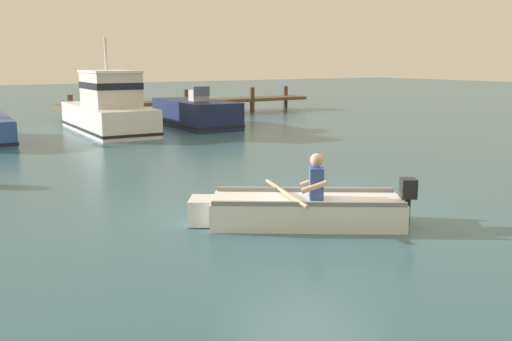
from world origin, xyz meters
TOP-DOWN VIEW (x-y plane):
  - ground_plane at (0.00, 0.00)m, footprint 120.00×120.00m
  - wooden_dock at (6.50, 18.03)m, footprint 13.20×1.64m
  - rowboat_with_person at (-0.61, -0.69)m, footprint 3.37×2.64m
  - moored_boat_white at (0.62, 13.09)m, footprint 2.31×6.05m
  - moored_boat_navy at (4.19, 12.98)m, footprint 2.16×4.72m

SIDE VIEW (x-z plane):
  - ground_plane at x=0.00m, z-range 0.00..0.00m
  - rowboat_with_person at x=-0.61m, z-range -0.34..0.85m
  - moored_boat_navy at x=4.19m, z-range -0.31..1.35m
  - wooden_dock at x=6.50m, z-range -0.02..1.29m
  - moored_boat_white at x=0.62m, z-range -0.90..2.61m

